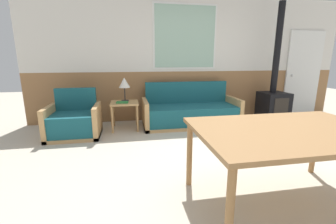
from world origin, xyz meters
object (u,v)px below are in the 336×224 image
(table_lamp, at_px, (124,83))
(wood_stove, at_px, (274,95))
(armchair, at_px, (74,122))
(dining_table, at_px, (289,136))
(side_table, at_px, (125,107))
(couch, at_px, (190,113))

(table_lamp, relative_size, wood_stove, 0.19)
(armchair, xyz_separation_m, dining_table, (2.37, -2.43, 0.43))
(armchair, bearing_deg, wood_stove, -9.08)
(armchair, bearing_deg, side_table, 3.65)
(couch, relative_size, table_lamp, 4.20)
(table_lamp, distance_m, dining_table, 3.16)
(wood_stove, bearing_deg, side_table, -179.73)
(armchair, height_order, table_lamp, table_lamp)
(table_lamp, height_order, wood_stove, wood_stove)
(dining_table, distance_m, wood_stove, 3.24)
(side_table, bearing_deg, dining_table, -61.26)
(table_lamp, xyz_separation_m, wood_stove, (3.23, -0.08, -0.32))
(dining_table, bearing_deg, side_table, 118.74)
(armchair, relative_size, table_lamp, 1.89)
(table_lamp, distance_m, wood_stove, 3.25)
(table_lamp, height_order, dining_table, table_lamp)
(couch, xyz_separation_m, table_lamp, (-1.34, 0.05, 0.63))
(armchair, distance_m, table_lamp, 1.17)
(couch, bearing_deg, dining_table, -87.28)
(table_lamp, bearing_deg, armchair, -158.40)
(couch, distance_m, table_lamp, 1.48)
(armchair, height_order, wood_stove, wood_stove)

